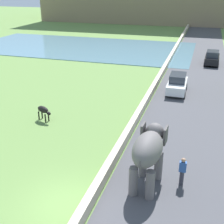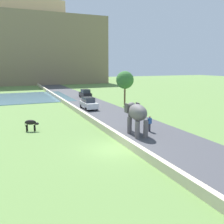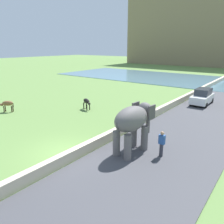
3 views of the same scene
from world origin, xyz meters
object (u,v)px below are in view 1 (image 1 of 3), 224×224
object	(u,v)px
car_white	(177,84)
car_black	(212,58)
cow_black	(44,110)
person_beside_elephant	(182,171)
elephant	(149,150)

from	to	relation	value
car_white	car_black	xyz separation A→B (m)	(3.15, 12.08, 0.00)
car_black	cow_black	distance (m)	24.63
person_beside_elephant	elephant	bearing A→B (deg)	-165.58
car_white	cow_black	world-z (taller)	car_white
person_beside_elephant	cow_black	distance (m)	11.80
elephant	car_white	size ratio (longest dim) A/B	0.87
car_black	cow_black	xyz separation A→B (m)	(-12.13, -21.44, -0.06)
person_beside_elephant	cow_black	xyz separation A→B (m)	(-10.71, 4.95, -0.04)
person_beside_elephant	cow_black	bearing A→B (deg)	155.18
elephant	cow_black	bearing A→B (deg)	149.05
elephant	car_black	bearing A→B (deg)	83.34
elephant	cow_black	xyz separation A→B (m)	(-8.99, 5.39, -1.20)
elephant	car_black	size ratio (longest dim) A/B	0.86
elephant	car_white	world-z (taller)	elephant
car_white	cow_black	size ratio (longest dim) A/B	2.85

